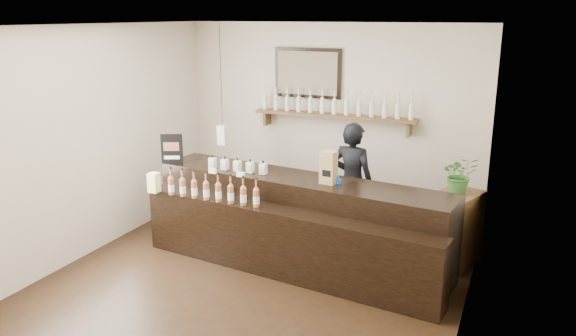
# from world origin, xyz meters

# --- Properties ---
(ground) EXTENTS (5.00, 5.00, 0.00)m
(ground) POSITION_xyz_m (0.00, 0.00, 0.00)
(ground) COLOR black
(ground) RESTS_ON ground
(room_shell) EXTENTS (5.00, 5.00, 5.00)m
(room_shell) POSITION_xyz_m (0.00, 0.00, 1.70)
(room_shell) COLOR beige
(room_shell) RESTS_ON ground
(back_wall_decor) EXTENTS (2.66, 0.96, 1.69)m
(back_wall_decor) POSITION_xyz_m (-0.14, 2.37, 1.75)
(back_wall_decor) COLOR brown
(back_wall_decor) RESTS_ON ground
(counter) EXTENTS (3.78, 1.44, 1.21)m
(counter) POSITION_xyz_m (0.24, 0.56, 0.49)
(counter) COLOR black
(counter) RESTS_ON ground
(promo_sign) EXTENTS (0.26, 0.13, 0.39)m
(promo_sign) POSITION_xyz_m (-1.51, 0.65, 1.23)
(promo_sign) COLOR black
(promo_sign) RESTS_ON counter
(paper_bag) EXTENTS (0.19, 0.16, 0.38)m
(paper_bag) POSITION_xyz_m (0.63, 0.61, 1.23)
(paper_bag) COLOR #987849
(paper_bag) RESTS_ON counter
(tape_dispenser) EXTENTS (0.12, 0.05, 0.10)m
(tape_dispenser) POSITION_xyz_m (0.72, 0.64, 1.08)
(tape_dispenser) COLOR #1956B0
(tape_dispenser) RESTS_ON counter
(side_cabinet) EXTENTS (0.62, 0.72, 0.89)m
(side_cabinet) POSITION_xyz_m (2.00, 1.31, 0.45)
(side_cabinet) COLOR brown
(side_cabinet) RESTS_ON ground
(potted_plant) EXTENTS (0.50, 0.46, 0.45)m
(potted_plant) POSITION_xyz_m (2.00, 1.31, 1.12)
(potted_plant) COLOR #356F2C
(potted_plant) RESTS_ON side_cabinet
(shopkeeper) EXTENTS (0.71, 0.53, 1.80)m
(shopkeeper) POSITION_xyz_m (0.64, 1.55, 0.90)
(shopkeeper) COLOR black
(shopkeeper) RESTS_ON ground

